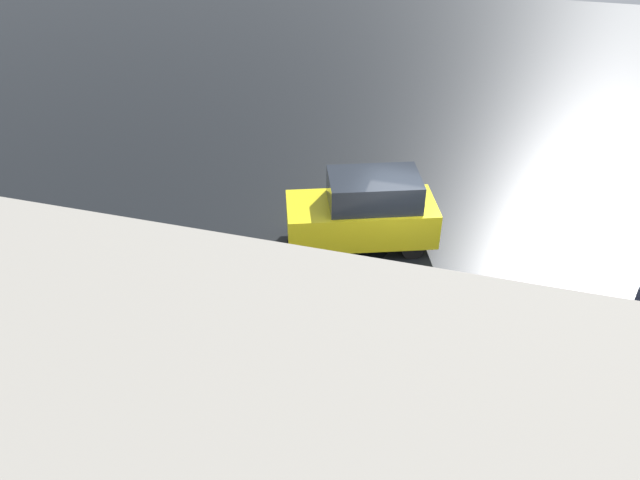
{
  "coord_description": "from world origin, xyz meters",
  "views": [
    {
      "loc": [
        -1.4,
        13.12,
        9.72
      ],
      "look_at": [
        2.07,
        0.81,
        0.9
      ],
      "focal_mm": 35.0,
      "sensor_mm": 36.0,
      "label": 1
    }
  ],
  "objects_px": {
    "pedestrian": "(210,273)",
    "sign_post": "(197,280)",
    "fire_hydrant": "(238,294)",
    "moving_hatchback": "(364,212)"
  },
  "relations": [
    {
      "from": "pedestrian",
      "to": "sign_post",
      "type": "relative_size",
      "value": 0.51
    },
    {
      "from": "fire_hydrant",
      "to": "pedestrian",
      "type": "relative_size",
      "value": 0.66
    },
    {
      "from": "moving_hatchback",
      "to": "pedestrian",
      "type": "relative_size",
      "value": 3.48
    },
    {
      "from": "fire_hydrant",
      "to": "sign_post",
      "type": "distance_m",
      "value": 1.66
    },
    {
      "from": "fire_hydrant",
      "to": "pedestrian",
      "type": "bearing_deg",
      "value": -16.8
    },
    {
      "from": "sign_post",
      "to": "fire_hydrant",
      "type": "bearing_deg",
      "value": -108.99
    },
    {
      "from": "pedestrian",
      "to": "sign_post",
      "type": "distance_m",
      "value": 1.66
    },
    {
      "from": "sign_post",
      "to": "moving_hatchback",
      "type": "bearing_deg",
      "value": -120.56
    },
    {
      "from": "moving_hatchback",
      "to": "fire_hydrant",
      "type": "bearing_deg",
      "value": 56.14
    },
    {
      "from": "pedestrian",
      "to": "sign_post",
      "type": "bearing_deg",
      "value": 106.36
    }
  ]
}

